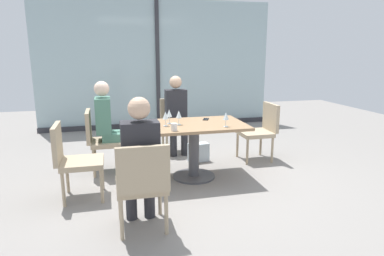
% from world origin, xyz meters
% --- Properties ---
extents(ground_plane, '(12.00, 12.00, 0.00)m').
position_xyz_m(ground_plane, '(0.00, 0.00, 0.00)').
color(ground_plane, gray).
extents(window_wall_backdrop, '(5.03, 0.10, 2.70)m').
position_xyz_m(window_wall_backdrop, '(0.00, 3.20, 1.21)').
color(window_wall_backdrop, '#9EB7BC').
rests_on(window_wall_backdrop, ground_plane).
extents(dining_table_main, '(1.32, 0.87, 0.73)m').
position_xyz_m(dining_table_main, '(0.00, 0.00, 0.55)').
color(dining_table_main, '#997551').
rests_on(dining_table_main, ground_plane).
extents(chair_near_window, '(0.46, 0.51, 0.87)m').
position_xyz_m(chair_near_window, '(0.00, 1.25, 0.50)').
color(chair_near_window, tan).
rests_on(chair_near_window, ground_plane).
extents(chair_front_left, '(0.46, 0.50, 0.87)m').
position_xyz_m(chair_front_left, '(-0.80, -1.25, 0.50)').
color(chair_front_left, tan).
rests_on(chair_front_left, ground_plane).
extents(chair_far_left, '(0.50, 0.46, 0.87)m').
position_xyz_m(chair_far_left, '(-1.19, 0.49, 0.50)').
color(chair_far_left, tan).
rests_on(chair_far_left, ground_plane).
extents(chair_far_right, '(0.50, 0.46, 0.87)m').
position_xyz_m(chair_far_right, '(1.19, 0.49, 0.50)').
color(chair_far_right, tan).
rests_on(chair_far_right, ground_plane).
extents(chair_side_end, '(0.50, 0.46, 0.87)m').
position_xyz_m(chair_side_end, '(-1.48, -0.33, 0.50)').
color(chair_side_end, tan).
rests_on(chair_side_end, ground_plane).
extents(person_near_window, '(0.34, 0.39, 1.26)m').
position_xyz_m(person_near_window, '(-0.00, 1.14, 0.70)').
color(person_near_window, '#28282D').
rests_on(person_near_window, ground_plane).
extents(person_front_left, '(0.34, 0.39, 1.26)m').
position_xyz_m(person_front_left, '(-0.80, -1.14, 0.70)').
color(person_front_left, '#28282D').
rests_on(person_front_left, ground_plane).
extents(person_far_left, '(0.39, 0.34, 1.26)m').
position_xyz_m(person_far_left, '(-1.08, 0.49, 0.70)').
color(person_far_left, '#4C7F6B').
rests_on(person_far_left, ground_plane).
extents(wine_glass_0, '(0.07, 0.07, 0.18)m').
position_xyz_m(wine_glass_0, '(-0.38, -0.05, 0.86)').
color(wine_glass_0, silver).
rests_on(wine_glass_0, dining_table_main).
extents(wine_glass_1, '(0.07, 0.07, 0.18)m').
position_xyz_m(wine_glass_1, '(-0.31, 0.08, 0.86)').
color(wine_glass_1, silver).
rests_on(wine_glass_1, dining_table_main).
extents(wine_glass_2, '(0.07, 0.07, 0.18)m').
position_xyz_m(wine_glass_2, '(-0.20, -0.02, 0.86)').
color(wine_glass_2, silver).
rests_on(wine_glass_2, dining_table_main).
extents(wine_glass_3, '(0.07, 0.07, 0.18)m').
position_xyz_m(wine_glass_3, '(0.34, -0.27, 0.86)').
color(wine_glass_3, silver).
rests_on(wine_glass_3, dining_table_main).
extents(coffee_cup, '(0.08, 0.08, 0.09)m').
position_xyz_m(coffee_cup, '(-0.32, -0.33, 0.78)').
color(coffee_cup, white).
rests_on(coffee_cup, dining_table_main).
extents(cell_phone_on_table, '(0.12, 0.16, 0.01)m').
position_xyz_m(cell_phone_on_table, '(0.23, 0.23, 0.73)').
color(cell_phone_on_table, black).
rests_on(cell_phone_on_table, dining_table_main).
extents(handbag_0, '(0.32, 0.21, 0.28)m').
position_xyz_m(handbag_0, '(0.23, 0.63, 0.14)').
color(handbag_0, silver).
rests_on(handbag_0, ground_plane).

